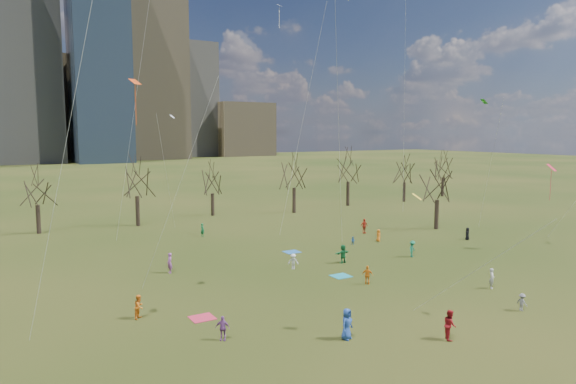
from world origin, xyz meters
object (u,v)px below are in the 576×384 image
blanket_navy (292,252)px  blanket_crimson (202,318)px  person_0 (347,324)px  blanket_teal (341,276)px  person_2 (450,325)px  person_4 (368,275)px  person_1 (492,278)px

blanket_navy → blanket_crimson: size_ratio=1.00×
blanket_navy → person_0: (-8.89, -21.35, 0.95)m
blanket_teal → blanket_crimson: (-14.19, -3.47, 0.00)m
blanket_teal → person_2: 14.76m
blanket_crimson → person_0: size_ratio=0.83×
blanket_teal → person_2: (-2.49, -14.52, 0.91)m
blanket_navy → person_4: (-0.53, -13.11, 0.78)m
person_2 → person_1: bearing=-28.8°
blanket_teal → blanket_navy: bearing=84.4°
blanket_navy → blanket_crimson: bearing=-138.4°
person_0 → blanket_crimson: bearing=104.8°
blanket_teal → person_1: bearing=-47.0°
blanket_crimson → person_1: 23.30m
blanket_teal → person_0: 13.84m
person_1 → blanket_teal: bearing=90.2°
blanket_teal → blanket_crimson: same height
blanket_crimson → person_1: bearing=-13.8°
person_4 → person_1: bearing=-171.4°
person_0 → person_2: size_ratio=1.04×
blanket_crimson → person_2: person_2 is taller
blanket_crimson → blanket_teal: bearing=13.7°
blanket_crimson → person_4: person_4 is taller
person_2 → person_4: bearing=20.1°
blanket_crimson → person_2: bearing=-43.4°
blanket_navy → person_4: bearing=-92.3°
blanket_navy → person_0: size_ratio=0.83×
blanket_teal → blanket_crimson: size_ratio=1.00×
blanket_teal → person_2: bearing=-99.7°
person_2 → person_4: size_ratio=1.16×
person_0 → person_2: (5.40, -3.20, -0.04)m
person_1 → person_4: bearing=100.5°
person_1 → person_4: size_ratio=1.04×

